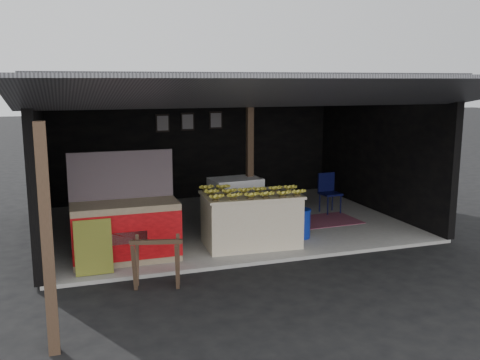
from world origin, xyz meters
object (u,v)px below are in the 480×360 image
object	(u,v)px
neighbor_stall	(126,229)
water_barrel	(301,224)
plastic_chair	(328,189)
banana_table	(251,219)
sawhorse	(157,258)
white_crate	(235,205)

from	to	relation	value
neighbor_stall	water_barrel	bearing A→B (deg)	4.01
neighbor_stall	plastic_chair	distance (m)	4.91
banana_table	sawhorse	distance (m)	2.29
white_crate	sawhorse	distance (m)	2.90
water_barrel	plastic_chair	xyz separation A→B (m)	(1.39, 1.58, 0.25)
banana_table	plastic_chair	world-z (taller)	banana_table
sawhorse	water_barrel	bearing A→B (deg)	40.48
sawhorse	neighbor_stall	bearing A→B (deg)	117.22
water_barrel	plastic_chair	distance (m)	2.12
banana_table	neighbor_stall	size ratio (longest dim) A/B	0.99
sawhorse	plastic_chair	bearing A→B (deg)	49.27
white_crate	water_barrel	distance (m)	1.29
neighbor_stall	white_crate	bearing A→B (deg)	24.57
white_crate	neighbor_stall	bearing A→B (deg)	-160.76
neighbor_stall	sawhorse	bearing A→B (deg)	-76.91
water_barrel	plastic_chair	bearing A→B (deg)	48.56
white_crate	plastic_chair	size ratio (longest dim) A/B	1.20
banana_table	water_barrel	bearing A→B (deg)	10.28
banana_table	sawhorse	xyz separation A→B (m)	(-1.88, -1.31, -0.07)
neighbor_stall	sawhorse	size ratio (longest dim) A/B	2.25
banana_table	water_barrel	size ratio (longest dim) A/B	3.39
neighbor_stall	water_barrel	world-z (taller)	neighbor_stall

